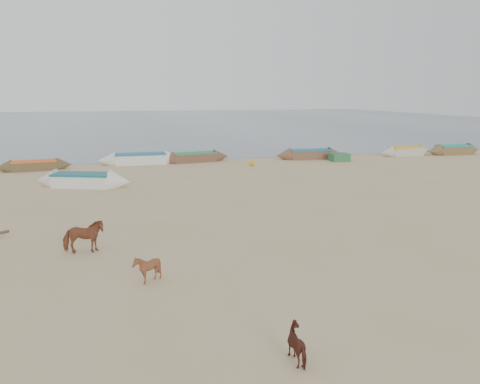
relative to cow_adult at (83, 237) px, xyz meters
name	(u,v)px	position (x,y,z in m)	size (l,w,h in m)	color
ground	(266,237)	(6.83, 0.13, -0.60)	(140.00, 140.00, 0.00)	tan
sea	(141,121)	(6.83, 82.13, -0.60)	(160.00, 160.00, 0.00)	slate
cow_adult	(83,237)	(0.00, 0.00, 0.00)	(0.65, 1.43, 1.21)	brown
calf_front	(147,268)	(1.97, -3.25, -0.16)	(0.72, 0.81, 0.89)	brown
calf_right	(301,344)	(4.79, -8.34, -0.23)	(0.75, 0.64, 0.76)	#57271C
near_canoe	(83,180)	(-0.72, 12.66, -0.19)	(5.91, 1.43, 0.83)	silver
waterline_canoes	(175,159)	(5.87, 20.60, -0.18)	(57.93, 3.54, 0.91)	brown
beach_clutter	(223,160)	(9.56, 19.70, -0.31)	(44.13, 5.57, 0.64)	#2D642D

